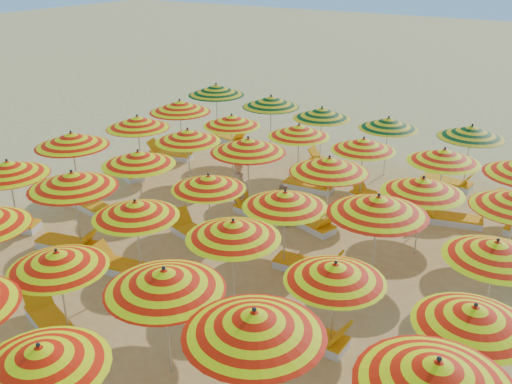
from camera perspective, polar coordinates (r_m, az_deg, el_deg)
ground at (r=15.63m, az=-0.98°, el=-6.01°), size 120.00×120.00×0.00m
umbrella_3 at (r=9.53m, az=-20.77°, el=-15.19°), size 2.63×2.63×2.22m
umbrella_8 at (r=12.16m, az=-19.25°, el=-6.43°), size 2.63×2.63×2.14m
umbrella_9 at (r=10.58m, az=-9.14°, el=-8.67°), size 2.53×2.53×2.39m
umbrella_10 at (r=9.23m, az=-0.18°, el=-12.98°), size 3.05×3.05×2.48m
umbrella_11 at (r=8.71m, az=17.64°, el=-16.94°), size 2.87×2.87×2.47m
umbrella_12 at (r=17.09m, az=-23.57°, el=2.18°), size 2.79×2.79×2.34m
umbrella_13 at (r=15.34m, az=-17.90°, el=1.13°), size 2.70×2.70×2.45m
umbrella_14 at (r=13.80m, az=-11.97°, el=-1.69°), size 2.65×2.65×2.21m
umbrella_15 at (r=12.47m, az=-2.29°, el=-3.77°), size 2.32×2.32×2.25m
umbrella_16 at (r=11.21m, az=7.92°, el=-7.95°), size 2.58×2.58×2.13m
umbrella_17 at (r=10.50m, az=20.97°, el=-11.50°), size 2.67×2.67×2.19m
umbrella_18 at (r=18.72m, az=-17.97°, el=5.02°), size 2.61×2.61×2.43m
umbrella_19 at (r=16.92m, az=-11.69°, el=3.35°), size 2.87×2.87×2.29m
umbrella_20 at (r=15.27m, az=-4.77°, el=0.99°), size 2.16×2.16×2.13m
umbrella_21 at (r=13.95m, az=2.93°, el=-0.73°), size 2.29×2.29×2.25m
umbrella_22 at (r=13.38m, az=12.11°, el=-1.30°), size 3.03×3.03×2.49m
umbrella_23 at (r=12.63m, az=22.89°, el=-5.37°), size 2.52×2.52×2.25m
umbrella_24 at (r=20.34m, az=-11.78°, el=6.85°), size 2.87×2.87×2.34m
umbrella_25 at (r=18.80m, az=-6.84°, el=5.64°), size 2.40×2.40×2.27m
umbrella_26 at (r=17.23m, az=-0.79°, el=4.69°), size 2.74×2.74×2.45m
umbrella_27 at (r=15.98m, az=7.34°, el=2.71°), size 2.63×2.63×2.37m
umbrella_28 at (r=15.27m, az=16.35°, el=0.62°), size 2.76×2.76×2.28m
umbrella_30 at (r=21.81m, az=-7.63°, el=8.49°), size 2.31×2.31×2.45m
umbrella_31 at (r=20.61m, az=-2.45°, el=7.16°), size 2.18×2.18×2.20m
umbrella_32 at (r=19.36m, az=4.31°, el=6.14°), size 2.67×2.67×2.23m
umbrella_33 at (r=18.38m, az=10.70°, el=4.71°), size 2.40×2.40×2.18m
umbrella_34 at (r=17.69m, az=18.29°, el=3.47°), size 2.73×2.73×2.28m
umbrella_36 at (r=24.16m, az=-4.01°, el=10.16°), size 2.84×2.84×2.49m
umbrella_37 at (r=22.55m, az=1.51°, el=9.03°), size 2.50×2.50×2.39m
umbrella_38 at (r=21.44m, az=6.60°, el=7.85°), size 2.16×2.16×2.27m
umbrella_39 at (r=20.70m, az=13.10°, el=6.72°), size 2.39×2.39×2.22m
umbrella_40 at (r=20.20m, az=20.74°, el=5.66°), size 2.67×2.67×2.33m
lounger_5 at (r=13.48m, az=-19.88°, el=-12.10°), size 1.83×1.10×0.69m
lounger_8 at (r=18.29m, az=-23.52°, el=-2.98°), size 1.82×1.21×0.69m
lounger_9 at (r=16.51m, az=-18.23°, el=-4.99°), size 1.82×0.95×0.69m
lounger_10 at (r=15.00m, az=-13.06°, el=-7.36°), size 1.80×0.86×0.69m
lounger_11 at (r=12.38m, az=5.41°, el=-14.07°), size 1.74×0.61×0.69m
lounger_13 at (r=18.94m, az=-16.64°, el=-1.07°), size 1.81×0.88×0.69m
lounger_14 at (r=16.34m, az=-6.22°, el=-4.17°), size 1.83×1.07×0.69m
lounger_15 at (r=14.74m, az=5.30°, el=-7.39°), size 1.78×0.76×0.69m
lounger_16 at (r=13.45m, az=24.15°, el=-12.93°), size 1.76×0.67×0.69m
lounger_17 at (r=21.16m, az=-12.68°, el=1.94°), size 1.82×1.20×0.69m
lounger_18 at (r=17.59m, az=0.30°, el=-1.94°), size 1.77×0.72×0.69m
lounger_19 at (r=16.94m, az=5.47°, el=-3.09°), size 1.83×1.13×0.69m
lounger_21 at (r=22.70m, az=-8.66°, el=3.73°), size 1.82×0.99×0.69m
lounger_22 at (r=19.54m, az=5.41°, el=0.62°), size 1.78×0.75×0.69m
lounger_23 at (r=18.95m, az=11.84°, el=-0.55°), size 1.79×0.79×0.69m
lounger_24 at (r=18.09m, az=18.92°, el=-2.55°), size 1.82×0.97×0.69m
lounger_26 at (r=24.38m, az=-2.72°, el=5.34°), size 1.81×0.89×0.69m
lounger_27 at (r=21.70m, az=7.43°, el=2.87°), size 1.78×0.72×0.69m
lounger_28 at (r=20.81m, az=18.62°, el=0.89°), size 1.78×0.74×0.69m
beachgoer_b at (r=16.88m, az=2.61°, el=-1.23°), size 0.64×0.51×1.30m
beachgoer_a at (r=17.74m, az=-1.71°, el=0.53°), size 0.65×0.50×1.58m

